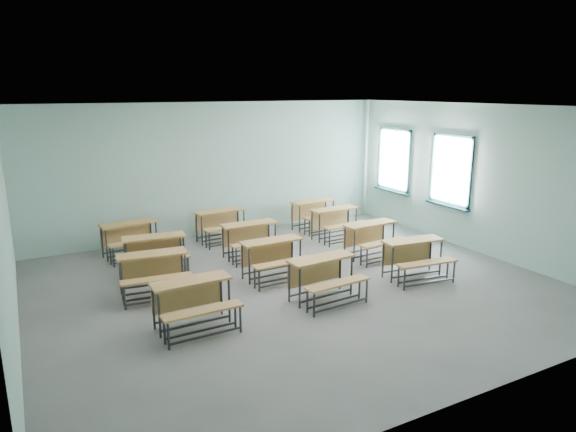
% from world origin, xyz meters
% --- Properties ---
extents(room, '(9.04, 8.04, 3.24)m').
position_xyz_m(room, '(0.08, 0.03, 1.60)').
color(room, gray).
rests_on(room, ground).
extents(desk_unit_r0c0, '(1.20, 0.82, 0.74)m').
position_xyz_m(desk_unit_r0c0, '(-2.16, -0.76, 0.49)').
color(desk_unit_r0c0, '#AE7A3E').
rests_on(desk_unit_r0c0, ground).
extents(desk_unit_r0c1, '(1.23, 0.88, 0.74)m').
position_xyz_m(desk_unit_r0c1, '(0.11, -0.78, 0.49)').
color(desk_unit_r0c1, '#AE7A3E').
rests_on(desk_unit_r0c1, ground).
extents(desk_unit_r0c2, '(1.26, 0.92, 0.74)m').
position_xyz_m(desk_unit_r0c2, '(2.17, -0.70, 0.49)').
color(desk_unit_r0c2, '#AE7A3E').
rests_on(desk_unit_r0c2, ground).
extents(desk_unit_r1c0, '(1.25, 0.91, 0.74)m').
position_xyz_m(desk_unit_r1c0, '(-2.37, 0.80, 0.49)').
color(desk_unit_r1c0, '#AE7A3E').
rests_on(desk_unit_r1c0, ground).
extents(desk_unit_r1c1, '(1.19, 0.81, 0.74)m').
position_xyz_m(desk_unit_r1c1, '(-0.18, 0.54, 0.49)').
color(desk_unit_r1c1, '#AE7A3E').
rests_on(desk_unit_r1c1, ground).
extents(desk_unit_r1c2, '(1.23, 0.87, 0.74)m').
position_xyz_m(desk_unit_r1c2, '(2.23, 0.68, 0.49)').
color(desk_unit_r1c2, '#AE7A3E').
rests_on(desk_unit_r1c2, ground).
extents(desk_unit_r2c0, '(1.26, 0.91, 0.74)m').
position_xyz_m(desk_unit_r2c0, '(-2.09, 1.85, 0.49)').
color(desk_unit_r2c0, '#AE7A3E').
rests_on(desk_unit_r2c0, ground).
extents(desk_unit_r2c1, '(1.18, 0.79, 0.74)m').
position_xyz_m(desk_unit_r2c1, '(-0.04, 1.89, 0.49)').
color(desk_unit_r2c1, '#AE7A3E').
rests_on(desk_unit_r2c1, ground).
extents(desk_unit_r2c2, '(1.22, 0.85, 0.74)m').
position_xyz_m(desk_unit_r2c2, '(2.32, 2.19, 0.49)').
color(desk_unit_r2c2, '#AE7A3E').
rests_on(desk_unit_r2c2, ground).
extents(desk_unit_r3c0, '(1.27, 0.94, 0.74)m').
position_xyz_m(desk_unit_r3c0, '(-2.27, 3.15, 0.49)').
color(desk_unit_r3c0, '#AE7A3E').
rests_on(desk_unit_r3c0, ground).
extents(desk_unit_r3c1, '(1.23, 0.87, 0.74)m').
position_xyz_m(desk_unit_r3c1, '(-0.15, 3.29, 0.49)').
color(desk_unit_r3c1, '#AE7A3E').
rests_on(desk_unit_r3c1, ground).
extents(desk_unit_r3c2, '(1.26, 0.92, 0.74)m').
position_xyz_m(desk_unit_r3c2, '(2.34, 3.20, 0.49)').
color(desk_unit_r3c2, '#AE7A3E').
rests_on(desk_unit_r3c2, ground).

